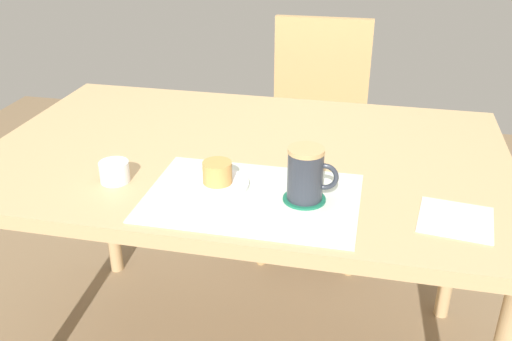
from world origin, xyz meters
The scene contains 9 objects.
dining_table centered at (0.00, 0.00, 0.69)m, with size 1.37×0.87×0.76m.
wooden_chair centered at (0.10, 0.80, 0.51)m, with size 0.43×0.43×0.93m.
placemat centered at (0.07, -0.25, 0.76)m, with size 0.48×0.32×0.00m, color silver.
pastry_plate centered at (-0.01, -0.22, 0.77)m, with size 0.14×0.14×0.01m, color white.
pastry centered at (-0.01, -0.22, 0.80)m, with size 0.07×0.07×0.05m, color tan.
coffee_coaster centered at (0.19, -0.24, 0.76)m, with size 0.10×0.10×0.01m, color #196B4C.
coffee_mug centered at (0.19, -0.24, 0.83)m, with size 0.11×0.08×0.12m.
paper_napkin centered at (0.51, -0.25, 0.76)m, with size 0.15×0.15×0.00m, color silver.
sugar_bowl centered at (-0.26, -0.24, 0.78)m, with size 0.07×0.07×0.05m, color white.
Camera 1 is at (0.32, -1.34, 1.39)m, focal length 40.00 mm.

